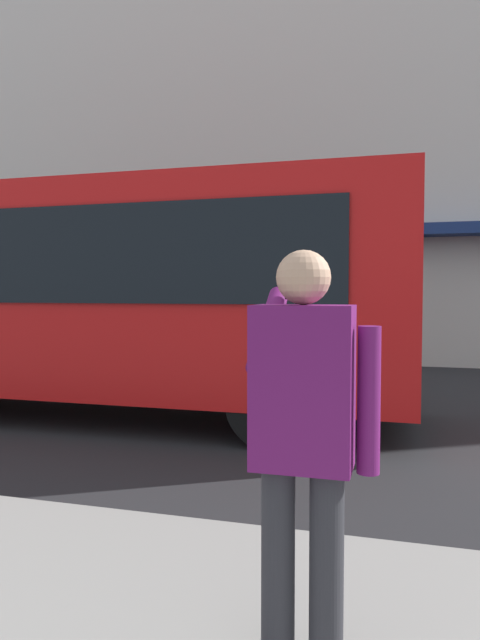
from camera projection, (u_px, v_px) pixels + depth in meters
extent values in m
plane|color=#232326|center=(265.00, 423.00, 7.39)|extent=(60.00, 60.00, 0.00)
cube|color=beige|center=(333.00, 108.00, 13.62)|extent=(28.00, 0.80, 12.00)
cube|color=red|center=(78.00, 290.00, 7.98)|extent=(9.00, 2.50, 2.60)
cube|color=black|center=(19.00, 256.00, 6.75)|extent=(7.60, 0.06, 1.10)
cylinder|color=black|center=(307.00, 374.00, 8.27)|extent=(1.00, 0.28, 1.00)
cylinder|color=black|center=(273.00, 403.00, 6.16)|extent=(1.00, 0.28, 1.00)
cylinder|color=#2D2D33|center=(326.00, 570.00, 2.34)|extent=(0.14, 0.14, 0.82)
cylinder|color=#2D2D33|center=(278.00, 563.00, 2.39)|extent=(0.14, 0.14, 0.82)
cube|color=#6B1960|center=(303.00, 387.00, 2.33)|extent=(0.40, 0.24, 0.66)
sphere|color=#D8A884|center=(304.00, 277.00, 2.31)|extent=(0.22, 0.22, 0.22)
cylinder|color=#6B1960|center=(369.00, 400.00, 2.26)|extent=(0.09, 0.09, 0.58)
cylinder|color=#6B1960|center=(269.00, 329.00, 2.52)|extent=(0.09, 0.48, 0.37)
cube|color=black|center=(293.00, 283.00, 2.62)|extent=(0.07, 0.01, 0.14)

